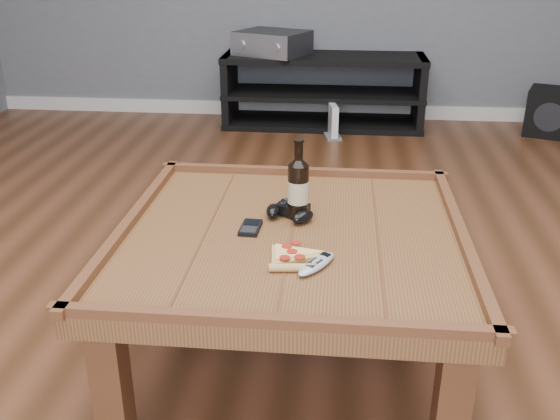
# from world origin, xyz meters

# --- Properties ---
(ground) EXTENTS (6.00, 6.00, 0.00)m
(ground) POSITION_xyz_m (0.00, 0.00, 0.00)
(ground) COLOR #3E2311
(ground) RESTS_ON ground
(baseboard) EXTENTS (5.00, 0.02, 0.10)m
(baseboard) POSITION_xyz_m (0.00, 2.99, 0.05)
(baseboard) COLOR silver
(baseboard) RESTS_ON ground
(coffee_table) EXTENTS (1.03, 1.03, 0.48)m
(coffee_table) POSITION_xyz_m (0.00, 0.00, 0.39)
(coffee_table) COLOR #502E17
(coffee_table) RESTS_ON ground
(media_console) EXTENTS (1.40, 0.45, 0.50)m
(media_console) POSITION_xyz_m (0.00, 2.75, 0.25)
(media_console) COLOR black
(media_console) RESTS_ON ground
(beer_bottle) EXTENTS (0.06, 0.06, 0.25)m
(beer_bottle) POSITION_xyz_m (0.01, 0.11, 0.55)
(beer_bottle) COLOR black
(beer_bottle) RESTS_ON coffee_table
(game_controller) EXTENTS (0.16, 0.14, 0.05)m
(game_controller) POSITION_xyz_m (-0.01, 0.10, 0.47)
(game_controller) COLOR black
(game_controller) RESTS_ON coffee_table
(pizza_slice) EXTENTS (0.15, 0.23, 0.02)m
(pizza_slice) POSITION_xyz_m (0.01, -0.17, 0.46)
(pizza_slice) COLOR tan
(pizza_slice) RESTS_ON coffee_table
(smartphone) EXTENTS (0.06, 0.11, 0.01)m
(smartphone) POSITION_xyz_m (-0.12, 0.00, 0.46)
(smartphone) COLOR black
(smartphone) RESTS_ON coffee_table
(remote_control) EXTENTS (0.12, 0.16, 0.02)m
(remote_control) POSITION_xyz_m (0.08, -0.21, 0.46)
(remote_control) COLOR #9BA0A8
(remote_control) RESTS_ON coffee_table
(av_receiver) EXTENTS (0.56, 0.53, 0.16)m
(av_receiver) POSITION_xyz_m (-0.36, 2.74, 0.58)
(av_receiver) COLOR black
(av_receiver) RESTS_ON media_console
(subwoofer) EXTENTS (0.40, 0.40, 0.31)m
(subwoofer) POSITION_xyz_m (1.56, 2.68, 0.15)
(subwoofer) COLOR black
(subwoofer) RESTS_ON ground
(game_console) EXTENTS (0.13, 0.19, 0.22)m
(game_console) POSITION_xyz_m (0.08, 2.45, 0.10)
(game_console) COLOR slate
(game_console) RESTS_ON ground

